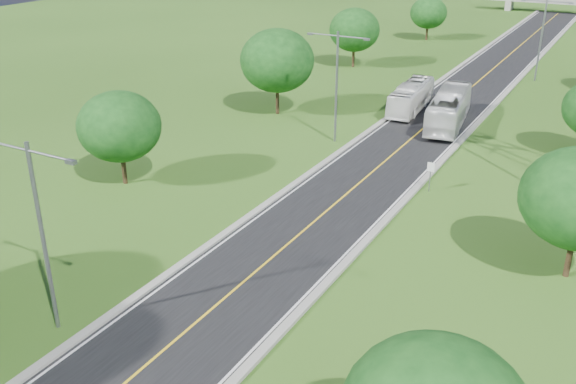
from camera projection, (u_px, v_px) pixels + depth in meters
name	position (u px, v px, depth m)	size (l,w,h in m)	color
ground	(446.00, 110.00, 68.50)	(260.00, 260.00, 0.00)	#284C15
road	(461.00, 96.00, 73.28)	(8.00, 150.00, 0.06)	black
curb_left	(425.00, 91.00, 75.14)	(0.50, 150.00, 0.22)	gray
curb_right	(499.00, 101.00, 71.35)	(0.50, 150.00, 0.22)	gray
speed_limit_sign	(430.00, 172.00, 47.94)	(0.55, 0.09, 2.40)	slate
overpass	(560.00, 1.00, 131.44)	(30.00, 3.00, 3.20)	gray
streetlight_near_left	(40.00, 223.00, 30.43)	(5.90, 0.25, 10.00)	slate
streetlight_mid_left	(337.00, 78.00, 56.79)	(5.90, 0.25, 10.00)	slate
streetlight_far_right	(542.00, 32.00, 77.80)	(5.90, 0.25, 10.00)	slate
tree_lb	(119.00, 126.00, 48.20)	(6.30, 6.30, 7.33)	black
tree_lc	(277.00, 61.00, 64.95)	(7.56, 7.56, 8.79)	black
tree_ld	(354.00, 30.00, 85.27)	(6.72, 6.72, 7.82)	black
tree_le	(429.00, 13.00, 103.58)	(5.88, 5.88, 6.84)	black
bus_outbound	(449.00, 109.00, 62.62)	(2.84, 12.14, 3.38)	silver
bus_inbound	(411.00, 97.00, 67.50)	(2.45, 10.45, 2.91)	white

